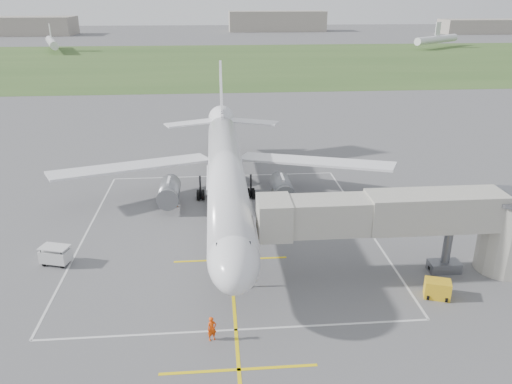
{
  "coord_description": "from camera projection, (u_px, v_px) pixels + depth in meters",
  "views": [
    {
      "loc": [
        -1.03,
        -48.96,
        21.95
      ],
      "look_at": [
        2.78,
        -4.0,
        4.0
      ],
      "focal_mm": 35.0,
      "sensor_mm": 36.0,
      "label": 1
    }
  ],
  "objects": [
    {
      "name": "ground",
      "position": [
        227.0,
        214.0,
        53.53
      ],
      "size": [
        700.0,
        700.0,
        0.0
      ],
      "primitive_type": "plane",
      "color": "#535356",
      "rests_on": "ground"
    },
    {
      "name": "grass_strip",
      "position": [
        216.0,
        62.0,
        173.88
      ],
      "size": [
        700.0,
        120.0,
        0.02
      ],
      "primitive_type": "cube",
      "color": "#365324",
      "rests_on": "ground"
    },
    {
      "name": "apron_markings",
      "position": [
        229.0,
        238.0,
        48.14
      ],
      "size": [
        28.2,
        60.0,
        0.01
      ],
      "color": "yellow",
      "rests_on": "ground"
    },
    {
      "name": "airliner",
      "position": [
        226.0,
        173.0,
        52.6
      ],
      "size": [
        38.93,
        46.75,
        13.52
      ],
      "color": "silver",
      "rests_on": "ground"
    },
    {
      "name": "jet_bridge",
      "position": [
        424.0,
        222.0,
        40.51
      ],
      "size": [
        23.4,
        5.0,
        7.2
      ],
      "color": "gray",
      "rests_on": "ground"
    },
    {
      "name": "gpu_unit",
      "position": [
        437.0,
        289.0,
        38.56
      ],
      "size": [
        2.22,
        1.84,
        1.44
      ],
      "rotation": [
        0.0,
        0.0,
        -0.32
      ],
      "color": "gold",
      "rests_on": "ground"
    },
    {
      "name": "baggage_cart",
      "position": [
        56.0,
        255.0,
        43.24
      ],
      "size": [
        2.75,
        2.1,
        1.7
      ],
      "rotation": [
        0.0,
        0.0,
        -0.29
      ],
      "color": "silver",
      "rests_on": "ground"
    },
    {
      "name": "ramp_worker_nose",
      "position": [
        212.0,
        329.0,
        33.69
      ],
      "size": [
        0.76,
        0.63,
        1.78
      ],
      "primitive_type": "imported",
      "rotation": [
        0.0,
        0.0,
        0.36
      ],
      "color": "#EF4407",
      "rests_on": "ground"
    },
    {
      "name": "ramp_worker_wing",
      "position": [
        174.0,
        199.0,
        55.06
      ],
      "size": [
        1.05,
        1.0,
        1.71
      ],
      "primitive_type": "imported",
      "rotation": [
        0.0,
        0.0,
        2.56
      ],
      "color": "#D64F06",
      "rests_on": "ground"
    },
    {
      "name": "distant_hangars",
      "position": [
        186.0,
        24.0,
        295.87
      ],
      "size": [
        345.0,
        49.0,
        12.0
      ],
      "color": "gray",
      "rests_on": "ground"
    },
    {
      "name": "distant_aircraft",
      "position": [
        250.0,
        41.0,
        210.4
      ],
      "size": [
        183.52,
        31.23,
        8.85
      ],
      "color": "silver",
      "rests_on": "ground"
    }
  ]
}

